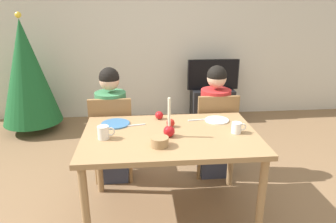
{
  "coord_description": "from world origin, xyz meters",
  "views": [
    {
      "loc": [
        -0.23,
        -2.27,
        1.74
      ],
      "look_at": [
        0.0,
        0.2,
        0.87
      ],
      "focal_mm": 33.11,
      "sensor_mm": 36.0,
      "label": 1
    }
  ],
  "objects_px": {
    "person_left_child": "(112,127)",
    "mug_right": "(237,128)",
    "person_right_child": "(214,124)",
    "dining_table": "(170,143)",
    "christmas_tree": "(27,72)",
    "apple_near_candle": "(159,115)",
    "tv": "(213,75)",
    "plate_left": "(115,124)",
    "candle_centerpiece": "(169,129)",
    "apple_by_left_plate": "(171,123)",
    "plate_right": "(217,120)",
    "chair_right": "(215,130)",
    "mug_left": "(104,132)",
    "bowl_walnuts": "(160,142)",
    "tv_stand": "(212,104)",
    "chair_left": "(112,134)"
  },
  "relations": [
    {
      "from": "mug_left",
      "to": "apple_by_left_plate",
      "type": "xyz_separation_m",
      "value": [
        0.53,
        0.19,
        -0.02
      ]
    },
    {
      "from": "plate_left",
      "to": "mug_left",
      "type": "relative_size",
      "value": 1.83
    },
    {
      "from": "dining_table",
      "to": "plate_left",
      "type": "relative_size",
      "value": 5.7
    },
    {
      "from": "dining_table",
      "to": "candle_centerpiece",
      "type": "height_order",
      "value": "candle_centerpiece"
    },
    {
      "from": "mug_left",
      "to": "apple_near_candle",
      "type": "xyz_separation_m",
      "value": [
        0.45,
        0.39,
        -0.02
      ]
    },
    {
      "from": "tv_stand",
      "to": "mug_right",
      "type": "bearing_deg",
      "value": -98.62
    },
    {
      "from": "tv",
      "to": "person_left_child",
      "type": "bearing_deg",
      "value": -130.27
    },
    {
      "from": "chair_left",
      "to": "apple_near_candle",
      "type": "xyz_separation_m",
      "value": [
        0.45,
        -0.26,
        0.27
      ]
    },
    {
      "from": "tv",
      "to": "plate_left",
      "type": "relative_size",
      "value": 3.22
    },
    {
      "from": "christmas_tree",
      "to": "apple_by_left_plate",
      "type": "xyz_separation_m",
      "value": [
        1.78,
        -1.89,
        -0.06
      ]
    },
    {
      "from": "christmas_tree",
      "to": "mug_left",
      "type": "distance_m",
      "value": 2.43
    },
    {
      "from": "tv_stand",
      "to": "apple_by_left_plate",
      "type": "height_order",
      "value": "apple_by_left_plate"
    },
    {
      "from": "chair_left",
      "to": "tv",
      "type": "bearing_deg",
      "value": 50.28
    },
    {
      "from": "dining_table",
      "to": "bowl_walnuts",
      "type": "height_order",
      "value": "bowl_walnuts"
    },
    {
      "from": "tv_stand",
      "to": "plate_left",
      "type": "bearing_deg",
      "value": -123.13
    },
    {
      "from": "chair_left",
      "to": "chair_right",
      "type": "bearing_deg",
      "value": 0.0
    },
    {
      "from": "apple_by_left_plate",
      "to": "bowl_walnuts",
      "type": "bearing_deg",
      "value": -107.74
    },
    {
      "from": "chair_left",
      "to": "plate_left",
      "type": "relative_size",
      "value": 3.67
    },
    {
      "from": "dining_table",
      "to": "bowl_walnuts",
      "type": "bearing_deg",
      "value": -114.79
    },
    {
      "from": "candle_centerpiece",
      "to": "mug_right",
      "type": "bearing_deg",
      "value": 2.38
    },
    {
      "from": "dining_table",
      "to": "mug_right",
      "type": "height_order",
      "value": "mug_right"
    },
    {
      "from": "mug_right",
      "to": "apple_near_candle",
      "type": "distance_m",
      "value": 0.71
    },
    {
      "from": "christmas_tree",
      "to": "apple_near_candle",
      "type": "distance_m",
      "value": 2.4
    },
    {
      "from": "chair_right",
      "to": "candle_centerpiece",
      "type": "xyz_separation_m",
      "value": [
        -0.53,
        -0.66,
        0.3
      ]
    },
    {
      "from": "mug_left",
      "to": "bowl_walnuts",
      "type": "xyz_separation_m",
      "value": [
        0.42,
        -0.17,
        -0.02
      ]
    },
    {
      "from": "chair_right",
      "to": "bowl_walnuts",
      "type": "height_order",
      "value": "chair_right"
    },
    {
      "from": "plate_left",
      "to": "apple_near_candle",
      "type": "distance_m",
      "value": 0.4
    },
    {
      "from": "dining_table",
      "to": "apple_near_candle",
      "type": "height_order",
      "value": "apple_near_candle"
    },
    {
      "from": "mug_right",
      "to": "apple_by_left_plate",
      "type": "distance_m",
      "value": 0.55
    },
    {
      "from": "person_left_child",
      "to": "mug_right",
      "type": "bearing_deg",
      "value": -32.34
    },
    {
      "from": "dining_table",
      "to": "mug_left",
      "type": "xyz_separation_m",
      "value": [
        -0.52,
        -0.04,
        0.14
      ]
    },
    {
      "from": "chair_left",
      "to": "christmas_tree",
      "type": "height_order",
      "value": "christmas_tree"
    },
    {
      "from": "mug_left",
      "to": "bowl_walnuts",
      "type": "bearing_deg",
      "value": -22.35
    },
    {
      "from": "candle_centerpiece",
      "to": "mug_right",
      "type": "xyz_separation_m",
      "value": [
        0.55,
        0.02,
        -0.02
      ]
    },
    {
      "from": "person_left_child",
      "to": "person_right_child",
      "type": "relative_size",
      "value": 1.0
    },
    {
      "from": "tv",
      "to": "christmas_tree",
      "type": "height_order",
      "value": "christmas_tree"
    },
    {
      "from": "mug_right",
      "to": "apple_by_left_plate",
      "type": "relative_size",
      "value": 1.72
    },
    {
      "from": "apple_near_candle",
      "to": "apple_by_left_plate",
      "type": "bearing_deg",
      "value": -66.94
    },
    {
      "from": "person_right_child",
      "to": "dining_table",
      "type": "bearing_deg",
      "value": -129.07
    },
    {
      "from": "dining_table",
      "to": "plate_right",
      "type": "distance_m",
      "value": 0.52
    },
    {
      "from": "tv",
      "to": "apple_by_left_plate",
      "type": "relative_size",
      "value": 11.27
    },
    {
      "from": "dining_table",
      "to": "mug_right",
      "type": "bearing_deg",
      "value": -2.94
    },
    {
      "from": "tv_stand",
      "to": "candle_centerpiece",
      "type": "distance_m",
      "value": 2.58
    },
    {
      "from": "tv",
      "to": "plate_left",
      "type": "distance_m",
      "value": 2.45
    },
    {
      "from": "chair_right",
      "to": "apple_by_left_plate",
      "type": "xyz_separation_m",
      "value": [
        -0.5,
        -0.46,
        0.27
      ]
    },
    {
      "from": "dining_table",
      "to": "mug_left",
      "type": "bearing_deg",
      "value": -175.05
    },
    {
      "from": "candle_centerpiece",
      "to": "apple_near_candle",
      "type": "height_order",
      "value": "candle_centerpiece"
    },
    {
      "from": "person_left_child",
      "to": "apple_near_candle",
      "type": "distance_m",
      "value": 0.58
    },
    {
      "from": "chair_left",
      "to": "chair_right",
      "type": "xyz_separation_m",
      "value": [
        1.04,
        0.0,
        0.0
      ]
    },
    {
      "from": "person_left_child",
      "to": "mug_right",
      "type": "relative_size",
      "value": 9.7
    }
  ]
}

